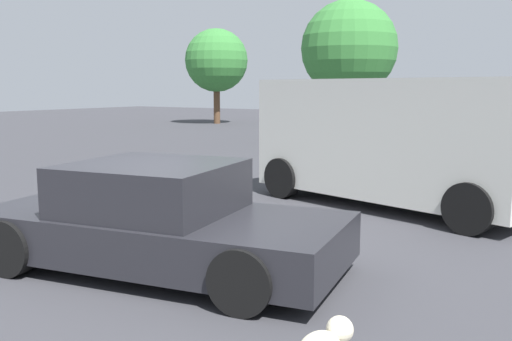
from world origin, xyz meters
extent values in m
plane|color=#38383D|center=(0.00, 0.00, 0.00)|extent=(80.00, 80.00, 0.00)
cube|color=#232328|center=(0.14, -0.19, 0.41)|extent=(4.48, 2.56, 0.51)
cube|color=#232328|center=(0.04, -0.21, 0.95)|extent=(2.05, 1.98, 0.56)
cube|color=slate|center=(0.86, -0.06, 0.95)|extent=(0.34, 1.54, 0.47)
cube|color=slate|center=(-0.78, -0.36, 0.95)|extent=(0.34, 1.54, 0.47)
cylinder|color=black|center=(1.37, 0.92, 0.32)|extent=(0.67, 0.33, 0.64)
cylinder|color=black|center=(1.68, -0.79, 0.32)|extent=(0.67, 0.33, 0.64)
cylinder|color=black|center=(-1.40, 0.41, 0.32)|extent=(0.67, 0.33, 0.64)
cylinder|color=black|center=(-1.09, -1.30, 0.32)|extent=(0.67, 0.33, 0.64)
sphere|color=beige|center=(2.88, -1.26, 0.32)|extent=(0.20, 0.20, 0.20)
sphere|color=beige|center=(2.89, -1.19, 0.31)|extent=(0.09, 0.09, 0.09)
cube|color=silver|center=(1.19, 4.70, 1.22)|extent=(5.25, 3.12, 2.00)
cylinder|color=black|center=(2.76, 3.33, 0.38)|extent=(0.80, 0.43, 0.76)
cylinder|color=black|center=(-0.39, 6.07, 0.38)|extent=(0.80, 0.43, 0.76)
cylinder|color=black|center=(-0.85, 4.24, 0.38)|extent=(0.80, 0.43, 0.76)
cylinder|color=gray|center=(-5.26, 18.02, 2.84)|extent=(0.14, 0.14, 5.68)
cylinder|color=brown|center=(-15.15, 21.14, 1.12)|extent=(0.36, 0.36, 2.24)
sphere|color=#387F38|center=(-15.15, 21.14, 3.57)|extent=(3.55, 3.55, 3.55)
cylinder|color=brown|center=(-4.29, 14.92, 1.08)|extent=(0.34, 0.34, 2.16)
sphere|color=#387F38|center=(-4.29, 14.92, 3.50)|extent=(3.56, 3.56, 3.56)
camera|label=1|loc=(4.51, -4.89, 2.08)|focal=39.72mm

